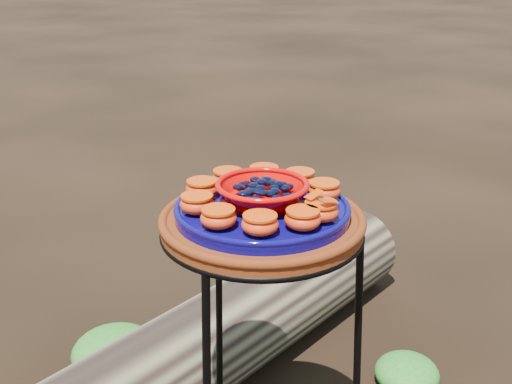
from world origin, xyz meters
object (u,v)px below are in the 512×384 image
cobalt_plate (262,211)px  terracotta_saucer (262,224)px  plant_stand (262,377)px  driftwood_log (230,330)px  red_bowl (262,195)px

cobalt_plate → terracotta_saucer: bearing=0.0°
plant_stand → terracotta_saucer: size_ratio=1.76×
plant_stand → terracotta_saucer: bearing=0.0°
plant_stand → cobalt_plate: 0.39m
cobalt_plate → driftwood_log: (0.16, 0.47, -0.60)m
terracotta_saucer → cobalt_plate: size_ratio=1.17×
cobalt_plate → driftwood_log: size_ratio=0.23×
plant_stand → driftwood_log: (0.16, 0.47, -0.21)m
red_bowl → driftwood_log: bearing=71.0°
red_bowl → driftwood_log: size_ratio=0.11×
plant_stand → red_bowl: red_bowl is taller
terracotta_saucer → driftwood_log: size_ratio=0.26×
plant_stand → red_bowl: (0.00, 0.00, 0.43)m
terracotta_saucer → cobalt_plate: cobalt_plate is taller
plant_stand → cobalt_plate: (0.00, 0.00, 0.39)m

